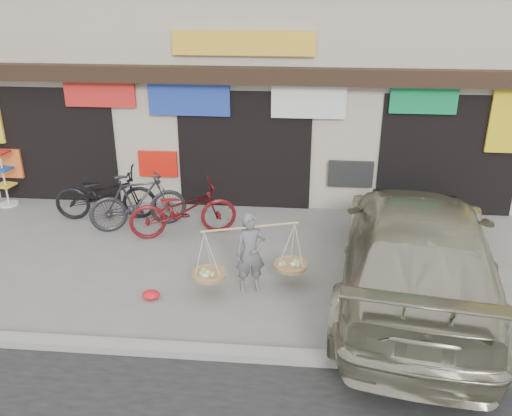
# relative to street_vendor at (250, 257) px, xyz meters

# --- Properties ---
(ground) EXTENTS (70.00, 70.00, 0.00)m
(ground) POSITION_rel_street_vendor_xyz_m (-0.51, 0.18, -0.64)
(ground) COLOR gray
(ground) RESTS_ON ground
(kerb) EXTENTS (70.00, 0.25, 0.12)m
(kerb) POSITION_rel_street_vendor_xyz_m (-0.51, -1.82, -0.58)
(kerb) COLOR gray
(kerb) RESTS_ON ground
(shophouse_block) EXTENTS (14.00, 6.32, 7.00)m
(shophouse_block) POSITION_rel_street_vendor_xyz_m (-0.51, 6.60, 2.81)
(shophouse_block) COLOR #BBAE98
(shophouse_block) RESTS_ON ground
(street_vendor) EXTENTS (1.91, 1.00, 1.41)m
(street_vendor) POSITION_rel_street_vendor_xyz_m (0.00, 0.00, 0.00)
(street_vendor) COLOR slate
(street_vendor) RESTS_ON ground
(bike_0) EXTENTS (2.29, 1.08, 1.16)m
(bike_0) POSITION_rel_street_vendor_xyz_m (-3.48, 2.68, -0.06)
(bike_0) COLOR black
(bike_0) RESTS_ON ground
(bike_1) EXTENTS (2.10, 1.36, 1.23)m
(bike_1) POSITION_rel_street_vendor_xyz_m (-2.61, 2.26, -0.03)
(bike_1) COLOR #2B2C31
(bike_1) RESTS_ON ground
(bike_2) EXTENTS (2.33, 1.43, 1.16)m
(bike_2) POSITION_rel_street_vendor_xyz_m (-1.60, 2.01, -0.06)
(bike_2) COLOR #601014
(bike_2) RESTS_ON ground
(suv) EXTENTS (3.31, 6.28, 1.74)m
(suv) POSITION_rel_street_vendor_xyz_m (2.74, 0.06, 0.23)
(suv) COLOR #A29D82
(suv) RESTS_ON ground
(display_rack) EXTENTS (0.44, 0.44, 1.59)m
(display_rack) POSITION_rel_street_vendor_xyz_m (-6.08, 3.21, 0.00)
(display_rack) COLOR silver
(display_rack) RESTS_ON ground
(red_bag) EXTENTS (0.31, 0.25, 0.14)m
(red_bag) POSITION_rel_street_vendor_xyz_m (-1.63, -0.44, -0.57)
(red_bag) COLOR red
(red_bag) RESTS_ON ground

